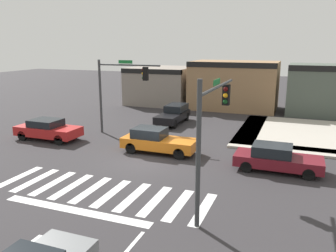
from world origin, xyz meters
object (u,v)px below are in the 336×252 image
(traffic_signal_northwest, at_px, (120,83))
(car_black, at_px, (174,114))
(car_maroon, at_px, (276,158))
(traffic_signal_southeast, at_px, (213,117))
(car_orange, at_px, (157,141))
(car_red, at_px, (48,129))

(traffic_signal_northwest, bearing_deg, car_black, 65.43)
(traffic_signal_northwest, height_order, car_maroon, traffic_signal_northwest)
(car_maroon, distance_m, car_black, 12.69)
(car_black, bearing_deg, traffic_signal_southeast, 26.01)
(traffic_signal_southeast, relative_size, car_maroon, 1.27)
(traffic_signal_southeast, relative_size, car_black, 1.24)
(traffic_signal_southeast, xyz_separation_m, car_maroon, (2.31, 4.98, -3.04))
(traffic_signal_southeast, relative_size, car_orange, 1.23)
(traffic_signal_southeast, distance_m, car_maroon, 6.28)
(car_red, bearing_deg, car_orange, -0.14)
(traffic_signal_northwest, xyz_separation_m, car_red, (-4.19, -3.16, -3.12))
(car_black, xyz_separation_m, car_red, (-6.49, -8.20, -0.03))
(traffic_signal_northwest, distance_m, car_black, 6.34)
(traffic_signal_southeast, bearing_deg, car_red, 66.90)
(traffic_signal_northwest, xyz_separation_m, car_maroon, (11.38, -3.83, -3.16))
(car_maroon, height_order, car_red, car_red)
(car_orange, bearing_deg, car_red, 179.86)
(traffic_signal_northwest, xyz_separation_m, car_black, (2.30, 5.04, -3.09))
(traffic_signal_northwest, relative_size, car_red, 1.20)
(car_maroon, bearing_deg, traffic_signal_northwest, 161.38)
(car_orange, xyz_separation_m, car_black, (-1.90, 8.22, 0.01))
(car_orange, height_order, car_red, car_orange)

